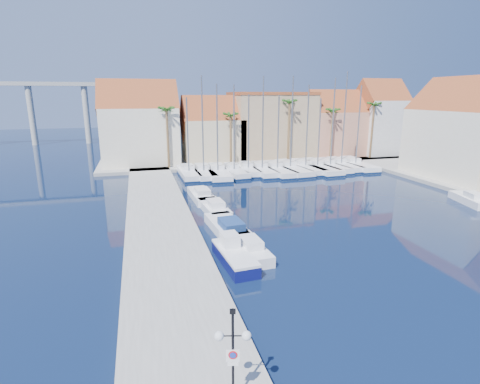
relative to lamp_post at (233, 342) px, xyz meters
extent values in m
plane|color=black|center=(7.72, 5.62, -3.03)|extent=(260.00, 260.00, 0.00)
cube|color=gray|center=(-1.28, 19.12, -2.78)|extent=(6.00, 77.00, 0.50)
cube|color=gray|center=(17.72, 53.62, -2.78)|extent=(54.00, 16.00, 0.50)
cylinder|color=black|center=(0.00, 0.00, -0.60)|extent=(0.10, 0.10, 3.86)
cylinder|color=black|center=(-0.23, 0.06, 0.26)|extent=(0.48, 0.17, 0.05)
cylinder|color=black|center=(0.23, -0.06, 0.26)|extent=(0.48, 0.17, 0.05)
sphere|color=white|center=(-0.47, 0.12, 0.26)|extent=(0.35, 0.35, 0.35)
sphere|color=white|center=(0.47, -0.12, 0.26)|extent=(0.35, 0.35, 0.35)
cube|color=black|center=(0.00, 0.00, 1.23)|extent=(0.23, 0.16, 0.15)
cube|color=white|center=(-0.01, -0.05, -0.51)|extent=(0.47, 0.15, 0.48)
cylinder|color=red|center=(-0.02, -0.07, -0.46)|extent=(0.32, 0.10, 0.33)
cylinder|color=#1933A5|center=(-0.02, -0.08, -0.46)|extent=(0.23, 0.07, 0.23)
cube|color=white|center=(-0.01, -0.05, -0.85)|extent=(0.38, 0.12, 0.14)
cube|color=#0D104E|center=(3.23, 12.26, -2.63)|extent=(2.20, 5.51, 0.81)
cube|color=white|center=(3.23, 12.26, -2.13)|extent=(2.20, 5.51, 0.18)
cube|color=white|center=(3.14, 13.33, -1.64)|extent=(1.27, 1.52, 0.99)
cube|color=white|center=(4.63, 13.83, -2.63)|extent=(2.27, 6.09, 0.80)
cube|color=white|center=(4.67, 13.23, -1.93)|extent=(1.46, 2.17, 0.60)
cube|color=white|center=(4.23, 18.24, -2.63)|extent=(2.96, 7.59, 0.80)
cube|color=navy|center=(4.29, 17.50, -1.93)|extent=(1.86, 2.72, 0.60)
cube|color=white|center=(4.23, 24.46, -2.63)|extent=(2.43, 6.40, 0.80)
cube|color=white|center=(4.27, 23.83, -1.93)|extent=(1.55, 2.29, 0.60)
cube|color=white|center=(3.79, 29.61, -2.63)|extent=(2.36, 6.64, 0.80)
cube|color=white|center=(3.82, 28.96, -1.93)|extent=(1.56, 2.35, 0.60)
cube|color=white|center=(31.72, 20.12, -2.63)|extent=(2.98, 5.66, 0.80)
cube|color=white|center=(31.59, 19.59, -1.93)|extent=(1.63, 2.13, 0.60)
cube|color=white|center=(4.02, 42.06, -2.53)|extent=(2.64, 9.40, 1.00)
cube|color=#0D1F44|center=(4.02, 42.06, -2.85)|extent=(2.70, 9.46, 0.28)
cube|color=white|center=(4.00, 42.99, -1.73)|extent=(1.76, 2.84, 0.60)
cylinder|color=slate|center=(4.03, 41.59, 3.05)|extent=(0.20, 0.20, 10.17)
cube|color=white|center=(6.13, 41.85, -2.53)|extent=(2.65, 9.68, 1.00)
cube|color=#0D1F44|center=(6.13, 41.85, -2.85)|extent=(2.71, 9.74, 0.28)
cube|color=white|center=(6.12, 42.82, -1.73)|extent=(1.80, 2.92, 0.60)
cylinder|color=slate|center=(6.14, 41.37, 4.51)|extent=(0.20, 0.20, 13.08)
cube|color=white|center=(8.15, 41.37, -2.53)|extent=(3.48, 10.89, 1.00)
cube|color=#0D1F44|center=(8.15, 41.37, -2.85)|extent=(3.54, 10.96, 0.28)
cube|color=white|center=(8.22, 42.44, -1.73)|extent=(2.16, 3.34, 0.60)
cylinder|color=slate|center=(8.11, 40.84, 3.96)|extent=(0.20, 0.20, 11.98)
cube|color=white|center=(10.57, 41.52, -2.53)|extent=(3.00, 8.85, 1.00)
cube|color=#0D1F44|center=(10.57, 41.52, -2.85)|extent=(3.06, 8.92, 0.28)
cube|color=white|center=(10.49, 42.39, -1.73)|extent=(1.80, 2.73, 0.60)
cylinder|color=slate|center=(10.61, 41.09, 3.93)|extent=(0.20, 0.20, 11.92)
cube|color=white|center=(12.93, 41.98, -2.53)|extent=(2.39, 8.34, 1.00)
cube|color=#0D1F44|center=(12.93, 41.98, -2.85)|extent=(2.45, 8.40, 0.28)
cube|color=white|center=(12.96, 42.81, -1.73)|extent=(1.58, 2.53, 0.60)
cylinder|color=slate|center=(12.92, 41.57, 3.25)|extent=(0.20, 0.20, 10.56)
cube|color=white|center=(14.87, 41.39, -2.53)|extent=(2.56, 9.69, 1.00)
cube|color=#0D1F44|center=(14.87, 41.39, -2.85)|extent=(2.62, 9.75, 0.28)
cube|color=white|center=(14.87, 42.36, -1.73)|extent=(1.77, 2.91, 0.60)
cylinder|color=slate|center=(14.87, 40.90, 4.51)|extent=(0.20, 0.20, 13.09)
cube|color=white|center=(17.10, 41.06, -2.53)|extent=(3.36, 10.78, 1.00)
cube|color=#0D1F44|center=(17.10, 41.06, -2.85)|extent=(3.42, 10.84, 0.28)
cube|color=white|center=(17.04, 42.12, -1.73)|extent=(2.11, 3.29, 0.60)
cylinder|color=slate|center=(17.13, 40.53, 3.21)|extent=(0.20, 0.20, 10.49)
cube|color=white|center=(19.35, 41.51, -2.53)|extent=(3.91, 11.56, 1.00)
cube|color=#0D1F44|center=(19.35, 41.51, -2.85)|extent=(3.97, 11.63, 0.28)
cube|color=white|center=(19.25, 42.65, -1.73)|extent=(2.35, 3.57, 0.60)
cylinder|color=slate|center=(19.40, 40.95, 4.55)|extent=(0.20, 0.20, 13.16)
cube|color=white|center=(21.99, 41.71, -2.53)|extent=(3.42, 10.68, 1.00)
cube|color=#0D1F44|center=(21.99, 41.71, -2.85)|extent=(3.48, 10.75, 0.28)
cube|color=white|center=(21.92, 42.76, -1.73)|extent=(2.12, 3.28, 0.60)
cylinder|color=slate|center=(22.03, 41.18, 3.94)|extent=(0.20, 0.20, 11.95)
cube|color=white|center=(23.89, 41.50, -2.53)|extent=(3.77, 12.10, 1.00)
cube|color=#0D1F44|center=(23.89, 41.50, -2.85)|extent=(3.83, 12.17, 0.28)
cube|color=white|center=(23.82, 42.70, -1.73)|extent=(2.37, 3.70, 0.60)
cylinder|color=slate|center=(23.92, 40.91, 2.98)|extent=(0.20, 0.20, 10.03)
cube|color=white|center=(26.14, 41.52, -2.53)|extent=(3.25, 10.37, 1.00)
cube|color=#0D1F44|center=(26.14, 41.52, -2.85)|extent=(3.31, 10.43, 0.28)
cube|color=white|center=(26.08, 42.55, -1.73)|extent=(2.04, 3.17, 0.60)
cylinder|color=slate|center=(26.17, 41.01, 4.46)|extent=(0.20, 0.20, 12.98)
cube|color=white|center=(28.34, 41.98, -2.53)|extent=(3.34, 10.31, 1.00)
cube|color=#0D1F44|center=(28.34, 41.98, -2.85)|extent=(3.41, 10.37, 0.28)
cube|color=white|center=(28.27, 42.99, -1.73)|extent=(2.06, 3.17, 0.60)
cylinder|color=slate|center=(28.38, 41.47, 4.93)|extent=(0.20, 0.20, 13.92)
cube|color=white|center=(30.80, 41.78, -2.53)|extent=(2.89, 10.89, 1.00)
cube|color=#0D1F44|center=(30.80, 41.78, -2.85)|extent=(2.95, 10.95, 0.28)
cube|color=white|center=(30.81, 42.87, -1.73)|extent=(2.00, 3.27, 0.60)
cylinder|color=slate|center=(30.80, 41.24, 3.93)|extent=(0.20, 0.20, 11.92)
cube|color=beige|center=(-2.28, 52.62, 1.97)|extent=(12.00, 9.00, 9.00)
cube|color=brown|center=(-2.28, 52.62, 6.47)|extent=(12.30, 9.00, 9.00)
cube|color=#C7B58C|center=(9.72, 52.62, 0.97)|extent=(10.00, 8.00, 7.00)
cube|color=brown|center=(9.72, 52.62, 4.47)|extent=(10.30, 8.00, 8.00)
cube|color=tan|center=(20.72, 53.62, 2.97)|extent=(14.00, 10.00, 11.00)
cube|color=brown|center=(20.72, 53.62, 8.72)|extent=(14.20, 10.20, 0.50)
cube|color=tan|center=(32.72, 52.62, 1.47)|extent=(10.00, 8.00, 8.00)
cube|color=brown|center=(32.72, 52.62, 5.47)|extent=(10.30, 8.00, 8.00)
cube|color=silver|center=(41.72, 51.62, 2.47)|extent=(8.00, 8.00, 10.00)
cube|color=brown|center=(41.72, 51.62, 7.47)|extent=(8.30, 8.00, 8.00)
cube|color=beige|center=(39.72, 29.62, 1.97)|extent=(9.00, 14.00, 9.00)
cube|color=brown|center=(39.72, 29.62, 6.47)|extent=(9.00, 14.30, 9.00)
cylinder|color=brown|center=(1.72, 47.62, 1.97)|extent=(0.36, 0.36, 9.00)
sphere|color=#235418|center=(1.72, 47.62, 6.32)|extent=(2.60, 2.60, 2.60)
cylinder|color=brown|center=(11.72, 47.62, 1.47)|extent=(0.36, 0.36, 8.00)
sphere|color=#235418|center=(11.72, 47.62, 5.32)|extent=(2.60, 2.60, 2.60)
cylinder|color=brown|center=(21.72, 47.62, 2.47)|extent=(0.36, 0.36, 10.00)
sphere|color=#235418|center=(21.72, 47.62, 7.32)|extent=(2.60, 2.60, 2.60)
cylinder|color=brown|center=(29.72, 47.62, 1.72)|extent=(0.36, 0.36, 8.50)
sphere|color=#235418|center=(29.72, 47.62, 5.82)|extent=(2.60, 2.60, 2.60)
cylinder|color=brown|center=(37.72, 47.62, 2.22)|extent=(0.36, 0.36, 9.50)
sphere|color=#235418|center=(37.72, 47.62, 6.82)|extent=(2.60, 2.60, 2.60)
cube|color=#9E9E99|center=(-30.28, 87.62, 10.97)|extent=(48.00, 2.20, 0.90)
cylinder|color=#9E9E99|center=(-26.28, 87.62, 3.97)|extent=(1.40, 1.40, 14.00)
cylinder|color=#9E9E99|center=(-14.28, 87.62, 3.97)|extent=(1.40, 1.40, 14.00)
camera|label=1|loc=(-2.76, -11.06, 8.43)|focal=28.00mm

